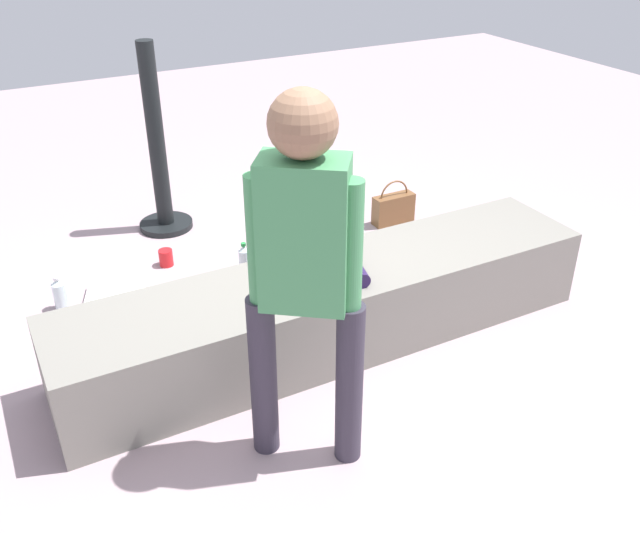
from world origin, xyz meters
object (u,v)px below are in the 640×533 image
at_px(adult_standing, 304,258).
at_px(cake_box_white, 117,294).
at_px(gift_bag, 346,219).
at_px(party_cup_red, 166,258).
at_px(handbag_black_leather, 291,276).
at_px(water_bottle_near_gift, 60,294).
at_px(handbag_brown_canvas, 393,208).
at_px(water_bottle_far_side, 244,262).
at_px(cake_plate, 280,284).
at_px(child_seated, 334,234).

bearing_deg(adult_standing, cake_box_white, 105.07).
relative_size(adult_standing, gift_bag, 4.35).
height_order(adult_standing, party_cup_red, adult_standing).
bearing_deg(party_cup_red, gift_bag, -11.91).
bearing_deg(handbag_black_leather, adult_standing, -112.89).
bearing_deg(water_bottle_near_gift, handbag_black_leather, -22.30).
height_order(gift_bag, handbag_brown_canvas, gift_bag).
distance_m(water_bottle_far_side, handbag_black_leather, 0.36).
bearing_deg(handbag_brown_canvas, party_cup_red, 174.51).
bearing_deg(water_bottle_far_side, cake_plate, -100.33).
relative_size(adult_standing, cake_box_white, 4.72).
bearing_deg(party_cup_red, child_seated, -66.94).
height_order(cake_plate, handbag_black_leather, cake_plate).
bearing_deg(cake_plate, child_seated, 0.18).
relative_size(cake_plate, cake_box_white, 0.69).
distance_m(gift_bag, water_bottle_far_side, 0.78).
height_order(child_seated, gift_bag, child_seated).
bearing_deg(handbag_black_leather, cake_plate, -120.31).
bearing_deg(adult_standing, party_cup_red, 91.41).
distance_m(party_cup_red, cake_box_white, 0.47).
xyz_separation_m(child_seated, cake_box_white, (-0.89, 0.94, -0.59)).
height_order(cake_plate, cake_box_white, cake_plate).
relative_size(cake_box_white, handbag_black_leather, 0.86).
bearing_deg(handbag_black_leather, handbag_brown_canvas, 27.24).
distance_m(child_seated, handbag_brown_canvas, 1.60).
xyz_separation_m(cake_plate, cake_box_white, (-0.60, 0.94, -0.40)).
bearing_deg(cake_plate, handbag_brown_canvas, 37.97).
height_order(adult_standing, handbag_black_leather, adult_standing).
xyz_separation_m(adult_standing, water_bottle_near_gift, (-0.71, 1.63, -0.84)).
relative_size(cake_plate, handbag_black_leather, 0.59).
bearing_deg(child_seated, handbag_brown_canvas, 44.86).
bearing_deg(adult_standing, handbag_black_leather, 67.11).
xyz_separation_m(adult_standing, water_bottle_far_side, (0.33, 1.47, -0.82)).
bearing_deg(handbag_brown_canvas, water_bottle_far_side, -169.90).
xyz_separation_m(gift_bag, cake_box_white, (-1.52, -0.04, -0.11)).
bearing_deg(water_bottle_far_side, cake_box_white, 173.29).
xyz_separation_m(water_bottle_near_gift, water_bottle_far_side, (1.04, -0.16, 0.01)).
relative_size(gift_bag, water_bottle_near_gift, 1.72).
xyz_separation_m(cake_plate, party_cup_red, (-0.22, 1.22, -0.39)).
relative_size(water_bottle_near_gift, water_bottle_far_side, 0.89).
bearing_deg(party_cup_red, water_bottle_far_side, -44.30).
relative_size(cake_plate, water_bottle_near_gift, 1.09).
bearing_deg(water_bottle_near_gift, cake_box_white, -13.41).
bearing_deg(cake_plate, water_bottle_near_gift, 131.47).
xyz_separation_m(water_bottle_far_side, cake_box_white, (-0.75, 0.09, -0.06)).
distance_m(adult_standing, handbag_brown_canvas, 2.42).
bearing_deg(cake_plate, party_cup_red, 100.36).
relative_size(cake_box_white, handbag_brown_canvas, 1.04).
height_order(adult_standing, handbag_brown_canvas, adult_standing).
bearing_deg(party_cup_red, cake_plate, -79.64).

